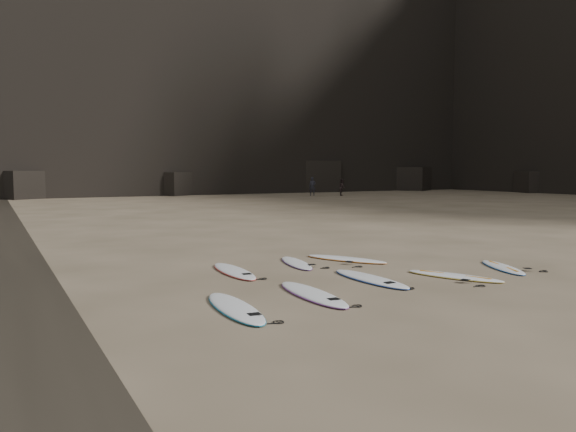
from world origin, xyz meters
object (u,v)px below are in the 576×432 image
at_px(surfboard_5, 234,271).
at_px(surfboard_3, 454,276).
at_px(surfboard_6, 296,263).
at_px(surfboard_7, 346,259).
at_px(surfboard_4, 503,267).
at_px(surfboard_2, 370,278).
at_px(person_a, 312,186).
at_px(surfboard_0, 235,307).
at_px(person_b, 342,187).
at_px(surfboard_1, 312,294).

bearing_deg(surfboard_5, surfboard_3, -32.03).
distance_m(surfboard_6, surfboard_7, 1.60).
bearing_deg(surfboard_6, surfboard_4, -22.97).
xyz_separation_m(surfboard_4, surfboard_7, (-2.94, 3.10, 0.01)).
relative_size(surfboard_2, person_a, 1.45).
relative_size(surfboard_0, surfboard_2, 1.00).
bearing_deg(person_b, surfboard_2, -179.39).
bearing_deg(person_b, surfboard_3, -176.58).
xyz_separation_m(surfboard_2, person_b, (23.19, 36.13, 0.78)).
height_order(surfboard_0, person_b, person_b).
distance_m(surfboard_3, surfboard_4, 2.08).
relative_size(surfboard_2, surfboard_5, 1.03).
bearing_deg(surfboard_3, surfboard_7, 80.87).
distance_m(surfboard_4, person_b, 41.20).
distance_m(surfboard_2, surfboard_4, 4.10).
distance_m(surfboard_1, surfboard_3, 4.09).
height_order(surfboard_2, person_b, person_b).
xyz_separation_m(surfboard_3, surfboard_4, (2.05, 0.32, -0.00)).
distance_m(surfboard_3, surfboard_7, 3.53).
bearing_deg(surfboard_0, person_a, 61.74).
xyz_separation_m(surfboard_0, person_a, (24.41, 38.45, 0.88)).
height_order(surfboard_0, person_a, person_a).
xyz_separation_m(surfboard_1, person_a, (22.52, 38.13, 0.88)).
distance_m(surfboard_1, surfboard_4, 6.15).
bearing_deg(surfboard_6, surfboard_5, -157.97).
relative_size(surfboard_1, person_a, 1.47).
height_order(surfboard_3, surfboard_6, surfboard_3).
height_order(surfboard_1, surfboard_5, surfboard_1).
relative_size(surfboard_2, surfboard_3, 1.11).
xyz_separation_m(surfboard_0, surfboard_1, (1.89, 0.32, 0.00)).
height_order(surfboard_3, surfboard_4, surfboard_3).
height_order(surfboard_1, person_a, person_a).
xyz_separation_m(surfboard_2, surfboard_3, (2.03, -0.69, -0.00)).
height_order(surfboard_3, surfboard_5, surfboard_5).
distance_m(surfboard_4, surfboard_5, 7.16).
xyz_separation_m(surfboard_1, surfboard_2, (2.05, 0.76, -0.00)).
height_order(surfboard_4, surfboard_6, surfboard_6).
relative_size(surfboard_7, person_a, 1.39).
bearing_deg(surfboard_3, person_b, 36.47).
bearing_deg(person_b, surfboard_4, -174.33).
height_order(surfboard_1, surfboard_3, surfboard_1).
xyz_separation_m(surfboard_2, surfboard_7, (1.15, 2.73, -0.00)).
bearing_deg(person_b, person_a, 98.83).
bearing_deg(surfboard_0, surfboard_6, 52.42).
bearing_deg(surfboard_7, surfboard_5, 156.52).
distance_m(surfboard_0, surfboard_6, 5.24).
bearing_deg(surfboard_4, person_b, 86.13).
xyz_separation_m(surfboard_0, person_b, (27.13, 37.21, 0.78)).
height_order(surfboard_1, surfboard_4, surfboard_1).
bearing_deg(person_a, surfboard_2, -84.65).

